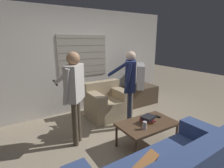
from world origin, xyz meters
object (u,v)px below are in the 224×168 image
soda_can (145,125)px  tv (140,76)px  armchair_beige (107,103)px  person_right_standing (130,81)px  coffee_table (147,125)px  person_left_standing (74,88)px  spare_remote (157,116)px  book_stack (148,119)px

soda_can → tv: bearing=51.1°
armchair_beige → person_right_standing: size_ratio=0.57×
coffee_table → person_right_standing: (0.17, 0.74, 0.61)m
person_left_standing → spare_remote: bearing=-74.9°
armchair_beige → person_left_standing: person_left_standing is taller
tv → book_stack: (-1.28, -1.69, -0.33)m
spare_remote → person_right_standing: bearing=87.4°
person_right_standing → book_stack: (-0.16, -0.73, -0.51)m
armchair_beige → coffee_table: 1.43m
tv → soda_can: bearing=1.1°
person_left_standing → soda_can: (0.82, -0.87, -0.54)m
book_stack → soda_can: 0.24m
coffee_table → soda_can: soda_can is taller
coffee_table → spare_remote: 0.33m
tv → person_left_standing: person_left_standing is taller
soda_can → coffee_table: bearing=35.3°
person_right_standing → soda_can: (-0.36, -0.87, -0.51)m
person_left_standing → book_stack: bearing=-84.2°
coffee_table → person_left_standing: person_left_standing is taller
armchair_beige → tv: size_ratio=1.17×
person_left_standing → spare_remote: (1.32, -0.66, -0.59)m
tv → person_left_standing: size_ratio=0.48×
coffee_table → tv: size_ratio=1.27×
tv → person_right_standing: size_ratio=0.49×
coffee_table → soda_can: size_ratio=7.91×
tv → soda_can: tv is taller
coffee_table → person_left_standing: bearing=143.8°
armchair_beige → coffee_table: size_ratio=0.92×
coffee_table → person_right_standing: bearing=77.0°
coffee_table → person_right_standing: person_right_standing is taller
person_left_standing → person_right_standing: bearing=-48.2°
tv → spare_remote: tv is taller
armchair_beige → spare_remote: 1.39m
armchair_beige → spare_remote: (0.29, -1.35, 0.11)m
person_right_standing → soda_can: 1.07m
person_left_standing → soda_can: size_ratio=12.96×
coffee_table → soda_can: 0.25m
person_right_standing → soda_can: person_right_standing is taller
armchair_beige → soda_can: size_ratio=7.29×
book_stack → armchair_beige: bearing=89.2°
armchair_beige → book_stack: size_ratio=3.44×
person_left_standing → book_stack: person_left_standing is taller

